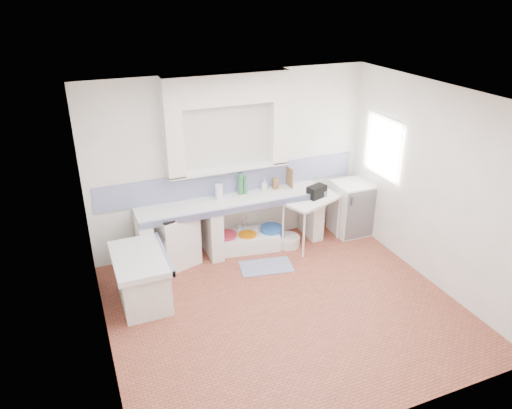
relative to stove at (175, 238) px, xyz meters
name	(u,v)px	position (x,y,z in m)	size (l,w,h in m)	color
floor	(284,308)	(1.05, -1.70, -0.42)	(4.50, 4.50, 0.00)	#A14C38
ceiling	(291,100)	(1.05, -1.70, 2.38)	(4.50, 4.50, 0.00)	white
wall_back	(232,162)	(1.05, 0.30, 0.98)	(4.50, 4.50, 0.00)	white
wall_front	(387,308)	(1.05, -3.70, 0.98)	(4.50, 4.50, 0.00)	white
wall_left	(95,250)	(-1.20, -1.70, 0.98)	(4.50, 4.50, 0.00)	white
wall_right	(434,187)	(3.30, -1.70, 0.98)	(4.50, 4.50, 0.00)	white
alcove_mass	(226,89)	(0.95, 0.18, 2.16)	(1.90, 0.25, 0.45)	white
window_frame	(393,146)	(3.48, -0.50, 1.18)	(0.35, 0.86, 1.06)	#3D2313
lace_valance	(388,124)	(3.33, -0.50, 1.56)	(0.01, 0.84, 0.24)	white
counter_slab	(233,202)	(0.95, 0.00, 0.44)	(3.00, 0.60, 0.08)	white
counter_lip	(239,209)	(0.95, -0.28, 0.44)	(3.00, 0.04, 0.10)	navy
counter_pier_left	(145,244)	(-0.45, 0.00, -0.01)	(0.20, 0.55, 0.82)	white
counter_pier_mid	(213,232)	(0.60, 0.00, -0.01)	(0.20, 0.55, 0.82)	white
counter_pier_right	(311,213)	(2.35, 0.00, -0.01)	(0.20, 0.55, 0.82)	white
peninsula_top	(140,258)	(-0.65, -0.80, 0.24)	(0.70, 1.10, 0.08)	white
peninsula_base	(142,281)	(-0.65, -0.80, -0.11)	(0.60, 1.00, 0.62)	white
peninsula_lip	(164,253)	(-0.32, -0.80, 0.24)	(0.04, 1.10, 0.10)	navy
backsplash	(233,180)	(1.05, 0.29, 0.68)	(4.27, 0.03, 0.40)	navy
stove	(175,238)	(0.00, 0.00, 0.00)	(0.59, 0.57, 0.84)	white
sink	(248,241)	(1.20, -0.01, -0.30)	(0.96, 0.52, 0.23)	white
side_table	(311,220)	(2.22, -0.24, -0.01)	(0.98, 0.54, 0.04)	white
fridge	(351,208)	(3.04, -0.16, 0.04)	(0.59, 0.59, 0.91)	white
bucket_red	(227,242)	(0.84, 0.03, -0.26)	(0.33, 0.33, 0.31)	#C22A3E
bucket_orange	(248,242)	(1.17, -0.06, -0.28)	(0.30, 0.30, 0.28)	orange
bucket_blue	(271,236)	(1.58, -0.06, -0.25)	(0.35, 0.35, 0.33)	#2359AC
basin_white	(287,241)	(1.83, -0.18, -0.34)	(0.41, 0.41, 0.16)	white
water_bottle_a	(239,235)	(1.11, 0.15, -0.25)	(0.09, 0.09, 0.33)	silver
water_bottle_b	(243,236)	(1.18, 0.15, -0.27)	(0.08, 0.08, 0.29)	silver
black_bag	(317,192)	(2.29, -0.24, 0.49)	(0.31, 0.18, 0.20)	black
green_bottle_a	(241,184)	(1.14, 0.15, 0.66)	(0.08, 0.08, 0.36)	#2C6F40
green_bottle_b	(245,185)	(1.22, 0.15, 0.62)	(0.06, 0.06, 0.29)	#2C6F40
knife_block	(275,183)	(1.75, 0.15, 0.57)	(0.09, 0.07, 0.18)	olive
cutting_board	(290,177)	(2.00, 0.15, 0.64)	(0.02, 0.23, 0.32)	olive
paper_towel	(219,192)	(0.77, 0.12, 0.60)	(0.12, 0.12, 0.23)	white
soap_bottle	(264,185)	(1.55, 0.15, 0.58)	(0.09, 0.09, 0.20)	white
rug	(266,267)	(1.23, -0.67, -0.41)	(0.79, 0.45, 0.01)	#404991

